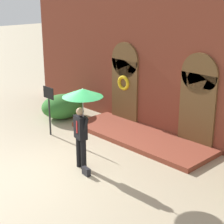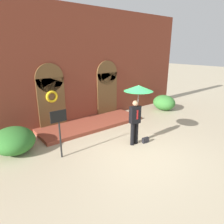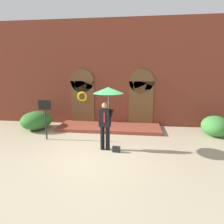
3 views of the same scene
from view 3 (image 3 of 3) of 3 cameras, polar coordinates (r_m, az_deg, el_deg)
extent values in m
plane|color=tan|center=(7.51, -4.27, -11.33)|extent=(80.00, 80.00, 0.00)
cube|color=brown|center=(11.06, -0.01, 10.96)|extent=(14.00, 0.50, 5.60)
cube|color=brown|center=(11.23, -8.34, 2.65)|extent=(1.30, 0.08, 2.40)
cylinder|color=brown|center=(11.11, -8.52, 8.77)|extent=(1.30, 0.08, 1.30)
cube|color=brown|center=(10.81, 8.23, 2.31)|extent=(1.30, 0.08, 2.40)
cylinder|color=brown|center=(10.69, 8.41, 8.67)|extent=(1.30, 0.08, 1.30)
torus|color=gold|center=(11.12, -8.49, 4.37)|extent=(0.56, 0.12, 0.56)
cube|color=brown|center=(10.32, -0.85, -4.40)|extent=(5.20, 1.80, 0.16)
cylinder|color=black|center=(7.58, -2.75, -7.43)|extent=(0.16, 0.16, 0.90)
cylinder|color=black|center=(7.55, -1.24, -7.50)|extent=(0.16, 0.16, 0.90)
cube|color=black|center=(7.35, -2.04, -1.71)|extent=(0.44, 0.32, 0.66)
cube|color=#A51919|center=(7.21, -2.21, -1.63)|extent=(0.06, 0.02, 0.36)
sphere|color=#A87A5B|center=(7.26, -2.07, 1.83)|extent=(0.22, 0.22, 0.22)
cylinder|color=black|center=(7.29, -0.34, -1.00)|extent=(0.22, 0.09, 0.46)
cylinder|color=gray|center=(7.24, -1.03, 1.50)|extent=(0.02, 0.02, 0.98)
cone|color=#1E7538|center=(7.16, -1.05, 6.23)|extent=(1.10, 1.10, 0.22)
cone|color=white|center=(7.16, -1.05, 6.35)|extent=(0.61, 0.61, 0.20)
cube|color=black|center=(7.44, 1.23, -10.59)|extent=(0.29, 0.16, 0.22)
cylinder|color=black|center=(9.07, -18.35, -3.50)|extent=(0.06, 0.06, 1.30)
cube|color=black|center=(8.90, -18.71, 1.92)|extent=(0.56, 0.03, 0.40)
ellipsoid|color=#2D6B28|center=(10.90, -20.76, -2.25)|extent=(1.49, 1.73, 0.91)
ellipsoid|color=#387A33|center=(10.28, 27.43, -3.58)|extent=(1.21, 1.40, 0.92)
camera|label=1|loc=(6.80, 92.11, 16.84)|focal=60.00mm
camera|label=2|loc=(6.63, -67.72, 10.91)|focal=32.00mm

